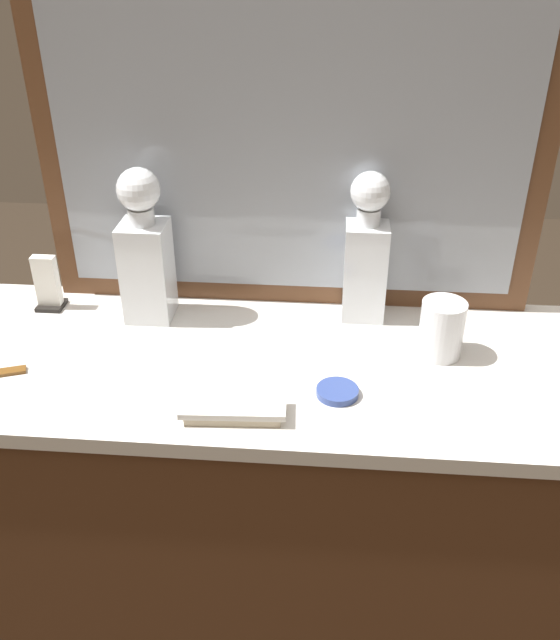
% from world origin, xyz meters
% --- Properties ---
extents(dresser, '(1.29, 0.47, 0.91)m').
position_xyz_m(dresser, '(0.00, 0.00, 0.46)').
color(dresser, brown).
rests_on(dresser, ground_plane).
extents(dresser_mirror, '(0.93, 0.03, 0.66)m').
position_xyz_m(dresser_mirror, '(0.00, 0.22, 1.24)').
color(dresser_mirror, brown).
rests_on(dresser_mirror, dresser).
extents(crystal_decanter_right, '(0.08, 0.08, 0.29)m').
position_xyz_m(crystal_decanter_right, '(0.15, 0.17, 1.02)').
color(crystal_decanter_right, white).
rests_on(crystal_decanter_right, dresser).
extents(crystal_decanter_far_right, '(0.09, 0.09, 0.29)m').
position_xyz_m(crystal_decanter_far_right, '(-0.26, 0.13, 1.03)').
color(crystal_decanter_far_right, white).
rests_on(crystal_decanter_far_right, dresser).
extents(crystal_tumbler_far_left, '(0.08, 0.08, 0.10)m').
position_xyz_m(crystal_tumbler_far_left, '(0.28, 0.04, 0.96)').
color(crystal_tumbler_far_left, white).
rests_on(crystal_tumbler_far_left, dresser).
extents(silver_brush_front, '(0.17, 0.07, 0.02)m').
position_xyz_m(silver_brush_front, '(-0.06, -0.16, 0.92)').
color(silver_brush_front, '#B7A88C').
rests_on(silver_brush_front, dresser).
extents(porcelain_dish, '(0.07, 0.07, 0.01)m').
position_xyz_m(porcelain_dish, '(0.10, -0.09, 0.92)').
color(porcelain_dish, '#33478C').
rests_on(porcelain_dish, dresser).
extents(napkin_holder, '(0.05, 0.05, 0.11)m').
position_xyz_m(napkin_holder, '(-0.47, 0.15, 0.96)').
color(napkin_holder, black).
rests_on(napkin_holder, dresser).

